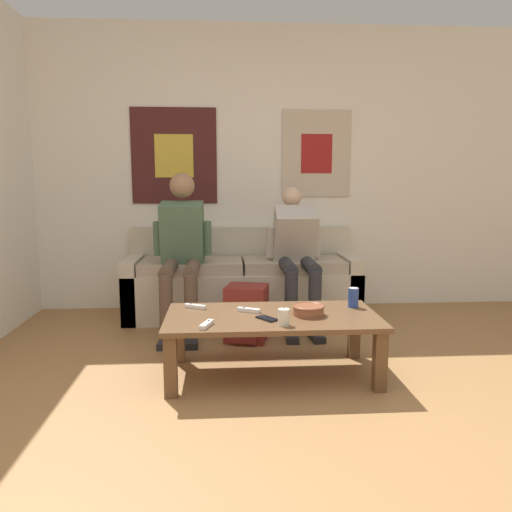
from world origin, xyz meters
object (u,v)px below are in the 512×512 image
Objects in this scene: coffee_table at (272,324)px; ceramic_bowl at (308,310)px; cell_phone at (267,318)px; game_controller_far_center at (249,310)px; drink_can_blue at (353,297)px; couch at (242,284)px; game_controller_near_left at (207,324)px; game_controller_near_right at (195,306)px; backpack at (246,315)px; person_seated_adult at (182,245)px; person_seated_teen at (296,249)px; pillar_candle at (284,317)px.

coffee_table is 0.24m from ceramic_bowl.
ceramic_bowl reaches higher than cell_phone.
drink_can_blue is at bearing 6.67° from game_controller_far_center.
ceramic_bowl is 0.27m from cell_phone.
drink_can_blue is (0.65, -1.25, 0.16)m from couch.
couch is 1.64m from game_controller_near_left.
backpack is at bearing 54.81° from game_controller_near_right.
person_seated_adult is (-0.49, -0.36, 0.39)m from couch.
game_controller_near_left is 0.41m from game_controller_near_right.
coffee_table is at bearing 29.79° from game_controller_near_left.
cell_phone is (-0.04, -0.10, 0.06)m from coffee_table.
game_controller_near_right is (-0.47, 0.19, 0.07)m from coffee_table.
ceramic_bowl is at bearing -5.59° from coffee_table.
couch is at bearing 73.96° from game_controller_near_right.
game_controller_near_left is (-0.26, -1.62, 0.11)m from couch.
drink_can_blue is (1.15, -0.89, -0.23)m from person_seated_adult.
couch is at bearing 94.90° from coffee_table.
cell_phone is at bearing -83.87° from backpack.
couch is at bearing 117.70° from drink_can_blue.
person_seated_adult reaches higher than person_seated_teen.
couch is 1.27m from game_controller_near_right.
coffee_table is 0.45m from game_controller_near_left.
coffee_table is 8.91× the size of game_controller_near_right.
drink_can_blue is 0.84× the size of game_controller_near_left.
backpack is at bearing 141.28° from drink_can_blue.
backpack reaches higher than game_controller_near_left.
person_seated_adult reaches higher than drink_can_blue.
couch is at bearing 95.76° from pillar_candle.
coffee_table is at bearing -105.63° from person_seated_teen.
pillar_candle is (-0.17, -0.20, 0.01)m from ceramic_bowl.
game_controller_near_left is (0.23, -1.26, -0.28)m from person_seated_adult.
person_seated_adult is 1.31m from game_controller_near_left.
pillar_candle reaches higher than game_controller_far_center.
pillar_candle reaches higher than backpack.
person_seated_adult is 1.11m from game_controller_far_center.
backpack is at bearing 88.76° from game_controller_far_center.
backpack is 0.64m from game_controller_far_center.
game_controller_near_right is 0.99× the size of game_controller_far_center.
person_seated_adult is 1.44m from pillar_candle.
person_seated_teen is 0.99m from drink_can_blue.
game_controller_near_left is at bearing -106.32° from backpack.
game_controller_near_right is (-0.08, 0.41, 0.00)m from game_controller_near_left.
couch is 1.33m from game_controller_far_center.
pillar_candle is 0.35m from game_controller_far_center.
ceramic_bowl is at bearing 16.63° from cell_phone.
ceramic_bowl is (0.34, -1.42, 0.13)m from couch.
couch is 13.32× the size of cell_phone.
pillar_candle reaches higher than cell_phone.
ceramic_bowl is 0.27m from pillar_candle.
cell_phone is (0.35, 0.12, -0.01)m from game_controller_near_left.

